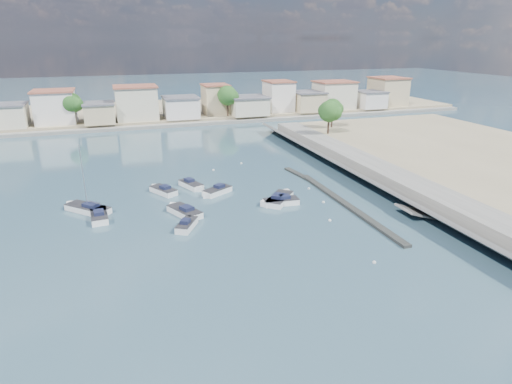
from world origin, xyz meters
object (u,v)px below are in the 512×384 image
motorboat_b (187,225)px  motorboat_d (216,192)px  motorboat_c (279,202)px  motorboat_e (99,215)px  motorboat_h (280,199)px  motorboat_f (163,190)px  sailboat (86,208)px  motorboat_a (183,211)px  motorboat_g (192,185)px

motorboat_b → motorboat_d: size_ratio=0.87×
motorboat_c → motorboat_e: 22.87m
motorboat_e → motorboat_h: 23.34m
motorboat_h → motorboat_f: bearing=150.3°
motorboat_b → motorboat_f: bearing=95.7°
motorboat_b → motorboat_e: 11.64m
motorboat_d → motorboat_f: bearing=157.9°
motorboat_f → sailboat: size_ratio=0.53×
motorboat_a → motorboat_f: size_ratio=1.19×
motorboat_a → motorboat_e: (-10.05, 2.03, -0.00)m
motorboat_g → motorboat_h: bearing=-41.9°
motorboat_g → sailboat: size_ratio=0.55×
motorboat_c → motorboat_h: 1.31m
motorboat_e → motorboat_b: bearing=-32.5°
motorboat_b → motorboat_g: (3.10, 13.89, 0.00)m
motorboat_c → motorboat_e: size_ratio=0.97×
motorboat_f → sailboat: (-10.10, -3.90, 0.03)m
motorboat_c → motorboat_e: (-22.69, 2.84, -0.00)m
motorboat_c → motorboat_d: size_ratio=1.13×
motorboat_d → motorboat_e: same height
motorboat_h → sailboat: 25.26m
motorboat_g → sailboat: (-14.49, -4.79, 0.03)m
motorboat_d → motorboat_g: 4.69m
motorboat_b → motorboat_a: bearing=86.8°
motorboat_d → motorboat_h: (7.61, -5.50, 0.00)m
motorboat_e → motorboat_g: 15.00m
motorboat_a → motorboat_e: 10.25m
motorboat_a → motorboat_e: same height
motorboat_d → motorboat_e: bearing=-166.2°
motorboat_a → motorboat_h: bearing=1.6°
motorboat_a → motorboat_c: 12.67m
motorboat_a → motorboat_d: (5.62, 5.86, -0.00)m
motorboat_c → motorboat_f: bearing=145.9°
motorboat_g → motorboat_a: bearing=-106.5°
motorboat_e → motorboat_c: bearing=-7.1°
motorboat_a → motorboat_b: (-0.24, -4.23, -0.00)m
motorboat_d → motorboat_f: (-7.15, 2.91, 0.00)m
motorboat_h → sailboat: bearing=169.7°
motorboat_d → sailboat: (-17.24, -0.99, 0.03)m
motorboat_c → sailboat: 24.92m
motorboat_c → motorboat_f: same height
motorboat_b → motorboat_f: (-1.30, 13.00, 0.00)m
motorboat_c → motorboat_g: (-9.77, 10.47, 0.00)m
sailboat → motorboat_d: bearing=3.3°
motorboat_b → motorboat_f: 13.06m
motorboat_c → motorboat_f: size_ratio=1.10×
motorboat_b → motorboat_d: same height
motorboat_e → sailboat: size_ratio=0.60×
motorboat_b → motorboat_e: (-9.82, 6.26, 0.00)m
motorboat_b → motorboat_c: 13.32m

